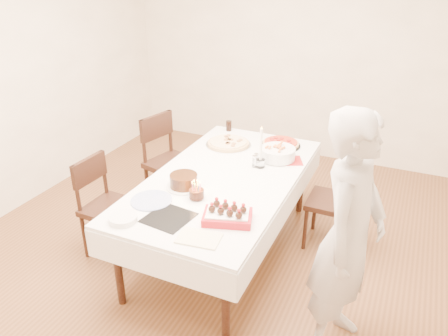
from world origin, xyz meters
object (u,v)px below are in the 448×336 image
at_px(chair_left_dessert, 111,208).
at_px(pizza_pepperoni, 281,144).
at_px(chair_right_savory, 332,202).
at_px(layer_cake, 184,181).
at_px(dining_table, 224,215).
at_px(cola_glass, 229,126).
at_px(chair_left_savory, 173,164).
at_px(pasta_bowl, 278,153).
at_px(strawberry_box, 227,216).
at_px(taper_candle, 261,147).
at_px(birthday_cake, 196,190).
at_px(person, 348,238).
at_px(pizza_white, 228,143).

distance_m(chair_left_dessert, pizza_pepperoni, 1.71).
height_order(chair_right_savory, layer_cake, chair_right_savory).
height_order(dining_table, cola_glass, cola_glass).
height_order(chair_left_savory, pasta_bowl, chair_left_savory).
distance_m(layer_cake, strawberry_box, 0.60).
xyz_separation_m(chair_left_dessert, taper_candle, (1.09, 0.72, 0.49)).
bearing_deg(birthday_cake, chair_left_dessert, -179.75).
height_order(pizza_pepperoni, cola_glass, cola_glass).
bearing_deg(chair_right_savory, person, -75.16).
bearing_deg(layer_cake, birthday_cake, -33.50).
height_order(pasta_bowl, taper_candle, taper_candle).
distance_m(pizza_pepperoni, cola_glass, 0.64).
xyz_separation_m(chair_left_dessert, strawberry_box, (1.18, -0.18, 0.34)).
height_order(person, taper_candle, person).
relative_size(chair_left_savory, cola_glass, 9.15).
relative_size(chair_right_savory, cola_glass, 8.17).
xyz_separation_m(pizza_white, cola_glass, (-0.15, 0.36, 0.03)).
height_order(dining_table, pasta_bowl, pasta_bowl).
xyz_separation_m(dining_table, person, (1.12, -0.60, 0.47)).
height_order(pizza_white, cola_glass, cola_glass).
xyz_separation_m(dining_table, strawberry_box, (0.30, -0.60, 0.42)).
xyz_separation_m(pasta_bowl, cola_glass, (-0.69, 0.47, -0.01)).
xyz_separation_m(person, cola_glass, (-1.52, 1.59, -0.04)).
relative_size(dining_table, taper_candle, 5.58).
bearing_deg(pasta_bowl, chair_right_savory, -2.56).
relative_size(taper_candle, cola_glass, 3.55).
distance_m(dining_table, taper_candle, 0.68).
bearing_deg(layer_cake, cola_glass, 97.81).
bearing_deg(cola_glass, taper_candle, -48.67).
bearing_deg(person, chair_right_savory, 25.43).
xyz_separation_m(pasta_bowl, birthday_cake, (-0.34, -0.93, 0.02)).
distance_m(pasta_bowl, cola_glass, 0.84).
distance_m(chair_right_savory, pizza_pepperoni, 0.77).
xyz_separation_m(dining_table, birthday_cake, (-0.04, -0.42, 0.45)).
bearing_deg(dining_table, birthday_cake, -95.46).
height_order(chair_left_dessert, pizza_white, chair_left_dessert).
bearing_deg(birthday_cake, layer_cake, 146.50).
height_order(taper_candle, birthday_cake, taper_candle).
distance_m(person, pizza_pepperoni, 1.69).
bearing_deg(chair_left_savory, strawberry_box, 149.13).
bearing_deg(cola_glass, pasta_bowl, -34.22).
distance_m(dining_table, person, 1.36).
bearing_deg(chair_left_savory, chair_right_savory, -165.96).
distance_m(pasta_bowl, taper_candle, 0.27).
bearing_deg(birthday_cake, person, -9.01).
xyz_separation_m(dining_table, pizza_white, (-0.24, 0.63, 0.40)).
distance_m(chair_left_dessert, pizza_white, 1.27).
height_order(pizza_white, taper_candle, taper_candle).
height_order(pasta_bowl, birthday_cake, birthday_cake).
relative_size(chair_left_dessert, strawberry_box, 2.66).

